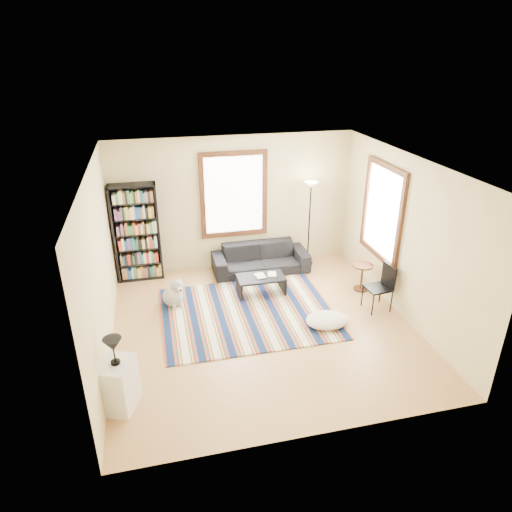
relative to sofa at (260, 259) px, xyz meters
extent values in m
cube|color=tan|center=(-0.47, -2.05, -0.34)|extent=(5.00, 5.00, 0.10)
cube|color=white|center=(-0.47, -2.05, 2.56)|extent=(5.00, 5.00, 0.10)
cube|color=beige|center=(-0.47, 0.50, 1.11)|extent=(5.00, 0.10, 2.80)
cube|color=beige|center=(-0.47, -4.60, 1.11)|extent=(5.00, 0.10, 2.80)
cube|color=beige|center=(-3.02, -2.05, 1.11)|extent=(0.10, 5.00, 2.80)
cube|color=beige|center=(2.08, -2.05, 1.11)|extent=(0.10, 5.00, 2.80)
cube|color=white|center=(-0.47, 0.42, 1.31)|extent=(1.20, 0.06, 1.60)
cube|color=white|center=(2.00, -1.25, 1.31)|extent=(0.06, 1.20, 1.60)
cube|color=#0D1E45|center=(-0.64, -1.59, -0.28)|extent=(3.05, 2.44, 0.02)
imported|color=black|center=(0.00, 0.00, 0.00)|extent=(0.79, 2.01, 0.59)
cube|color=black|center=(-2.47, 0.27, 0.71)|extent=(0.90, 0.30, 2.00)
cube|color=black|center=(-0.22, -0.93, -0.11)|extent=(0.99, 0.69, 0.36)
imported|color=beige|center=(-0.32, -0.93, 0.08)|extent=(0.25, 0.20, 0.02)
imported|color=beige|center=(-0.07, -0.88, 0.07)|extent=(0.21, 0.25, 0.02)
ellipsoid|color=beige|center=(0.62, -2.27, -0.20)|extent=(0.88, 0.75, 0.19)
cylinder|color=#442511|center=(1.73, -1.24, -0.02)|extent=(0.47, 0.47, 0.54)
cube|color=black|center=(1.68, -1.98, 0.14)|extent=(0.45, 0.44, 0.86)
cube|color=silver|center=(-2.77, -3.47, 0.06)|extent=(0.54, 0.60, 0.70)
camera|label=1|loc=(-2.11, -8.46, 4.10)|focal=32.00mm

